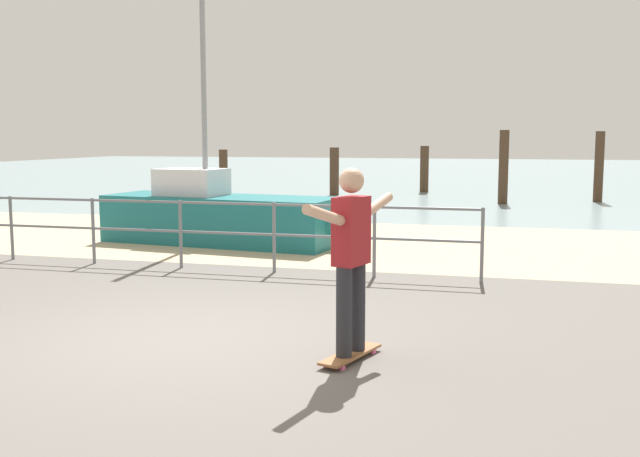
{
  "coord_description": "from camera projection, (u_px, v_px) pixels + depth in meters",
  "views": [
    {
      "loc": [
        3.11,
        -6.47,
        2.0
      ],
      "look_at": [
        0.88,
        2.0,
        0.9
      ],
      "focal_mm": 41.15,
      "sensor_mm": 36.0,
      "label": 1
    }
  ],
  "objects": [
    {
      "name": "skateboarder",
      "position": [
        351.0,
        250.0,
        6.42
      ],
      "size": [
        0.52,
        1.41,
        1.65
      ],
      "color": "#26262B",
      "rests_on": "skateboard"
    },
    {
      "name": "beach_strip",
      "position": [
        342.0,
        242.0,
        13.96
      ],
      "size": [
        24.0,
        6.0,
        0.04
      ],
      "primitive_type": "cube",
      "color": "tan",
      "rests_on": "ground"
    },
    {
      "name": "groyne_post_4",
      "position": [
        599.0,
        167.0,
        22.19
      ],
      "size": [
        0.27,
        0.27,
        2.16
      ],
      "primitive_type": "cylinder",
      "color": "#422D1E",
      "rests_on": "ground"
    },
    {
      "name": "railing_fence",
      "position": [
        136.0,
        222.0,
        11.24
      ],
      "size": [
        10.46,
        0.05,
        1.05
      ],
      "color": "slate",
      "rests_on": "ground"
    },
    {
      "name": "ground_plane",
      "position": [
        132.0,
        371.0,
        6.29
      ],
      "size": [
        24.0,
        10.0,
        0.04
      ],
      "primitive_type": "cube",
      "color": "#605B56",
      "rests_on": "ground"
    },
    {
      "name": "groyne_post_1",
      "position": [
        334.0,
        172.0,
        24.79
      ],
      "size": [
        0.32,
        0.32,
        1.63
      ],
      "primitive_type": "cylinder",
      "color": "#422D1E",
      "rests_on": "ground"
    },
    {
      "name": "sailboat",
      "position": [
        228.0,
        217.0,
        13.6
      ],
      "size": [
        5.05,
        1.93,
        5.35
      ],
      "color": "#19666B",
      "rests_on": "ground"
    },
    {
      "name": "skateboard",
      "position": [
        351.0,
        355.0,
        6.54
      ],
      "size": [
        0.43,
        0.82,
        0.08
      ],
      "color": "brown",
      "rests_on": "ground"
    },
    {
      "name": "groyne_post_3",
      "position": [
        504.0,
        167.0,
        21.53
      ],
      "size": [
        0.28,
        0.28,
        2.19
      ],
      "primitive_type": "cylinder",
      "color": "#422D1E",
      "rests_on": "ground"
    },
    {
      "name": "groyne_post_2",
      "position": [
        424.0,
        169.0,
        26.13
      ],
      "size": [
        0.31,
        0.31,
        1.67
      ],
      "primitive_type": "cylinder",
      "color": "#422D1E",
      "rests_on": "ground"
    },
    {
      "name": "groyne_post_0",
      "position": [
        224.0,
        176.0,
        22.61
      ],
      "size": [
        0.26,
        0.26,
        1.6
      ],
      "primitive_type": "cylinder",
      "color": "#422D1E",
      "rests_on": "ground"
    },
    {
      "name": "sea_surface",
      "position": [
        455.0,
        173.0,
        40.83
      ],
      "size": [
        72.0,
        50.0,
        0.04
      ],
      "primitive_type": "cube",
      "color": "#849EA3",
      "rests_on": "ground"
    }
  ]
}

